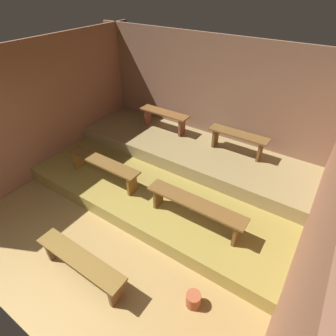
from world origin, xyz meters
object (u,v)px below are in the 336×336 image
(bench_middle_left, at_px, (164,116))
(pail_floor, at_px, (193,300))
(bench_middle_right, at_px, (238,138))
(bench_lower_left, at_px, (102,165))
(bench_floor_center, at_px, (81,262))
(bench_lower_right, at_px, (195,206))

(bench_middle_left, relative_size, pail_floor, 5.35)
(bench_middle_left, height_order, bench_middle_right, same)
(bench_lower_left, height_order, bench_middle_left, bench_middle_left)
(bench_middle_left, xyz_separation_m, pail_floor, (2.55, -3.05, -0.79))
(bench_lower_left, relative_size, pail_floor, 7.43)
(bench_lower_left, xyz_separation_m, bench_middle_left, (0.11, 1.97, 0.27))
(bench_floor_center, xyz_separation_m, bench_middle_right, (0.83, 3.58, 0.56))
(bench_floor_center, distance_m, bench_middle_right, 3.72)
(bench_middle_left, relative_size, bench_middle_right, 1.00)
(bench_middle_right, bearing_deg, bench_floor_center, -103.01)
(bench_lower_left, bearing_deg, bench_lower_right, 0.00)
(bench_lower_right, bearing_deg, bench_floor_center, -120.21)
(bench_floor_center, bearing_deg, bench_lower_right, 59.79)
(bench_lower_left, distance_m, bench_lower_right, 2.06)
(bench_lower_left, xyz_separation_m, bench_lower_right, (2.06, 0.00, 0.00))
(pail_floor, bearing_deg, bench_middle_left, 129.95)
(bench_lower_right, height_order, bench_middle_left, bench_middle_left)
(bench_middle_right, relative_size, pail_floor, 5.35)
(bench_lower_left, bearing_deg, bench_middle_left, 86.73)
(bench_lower_left, xyz_separation_m, bench_middle_right, (1.94, 1.97, 0.27))
(bench_lower_left, bearing_deg, bench_floor_center, -55.35)
(bench_lower_right, relative_size, bench_middle_right, 1.39)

